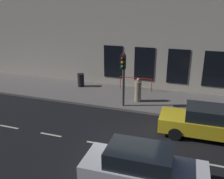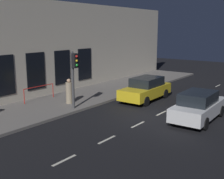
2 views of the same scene
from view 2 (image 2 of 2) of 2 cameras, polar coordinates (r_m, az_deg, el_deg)
ground_plane at (r=16.47m, az=8.07°, el=-5.40°), size 60.00×60.00×0.00m
sidewalk at (r=20.10m, az=-7.69°, el=-2.00°), size 4.50×32.00×0.15m
building_facade at (r=21.45m, az=-12.83°, el=7.68°), size 0.65×32.00×6.81m
lane_centre_line at (r=17.32m, az=9.69°, el=-4.58°), size 0.12×27.20×0.01m
traffic_light at (r=17.18m, az=-7.47°, el=3.66°), size 0.50×0.32×3.40m
parked_car_0 at (r=16.24m, az=16.63°, el=-3.14°), size 1.91×4.41×1.58m
parked_car_1 at (r=20.11m, az=6.65°, el=0.12°), size 1.91×4.46×1.58m
pedestrian_0 at (r=18.75m, az=-8.40°, el=-0.54°), size 0.54×0.54×1.59m
red_railing at (r=19.89m, az=-14.11°, el=0.00°), size 0.05×2.46×0.97m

